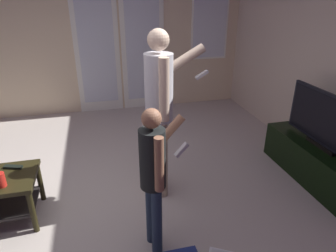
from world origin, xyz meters
TOP-DOWN VIEW (x-y plane):
  - ground_plane at (0.00, 0.00)m, footprint 5.77×5.54m
  - wall_back_with_doors at (0.11, 2.74)m, footprint 5.77×0.09m
  - tv_stand at (2.54, -0.15)m, footprint 0.42×1.45m
  - flat_screen_tv at (2.53, -0.14)m, footprint 0.08×1.15m
  - person_adult at (0.81, 0.10)m, footprint 0.70×0.48m
  - person_child at (0.59, -0.65)m, footprint 0.44×0.38m
  - cup_near_edge at (-0.63, -0.15)m, footprint 0.08×0.08m
  - tv_remote_black at (-0.60, 0.14)m, footprint 0.18×0.10m

SIDE VIEW (x-z plane):
  - ground_plane at x=0.00m, z-range -0.02..0.00m
  - tv_stand at x=2.54m, z-range 0.00..0.42m
  - tv_remote_black at x=-0.60m, z-range 0.46..0.48m
  - cup_near_edge at x=-0.63m, z-range 0.46..0.58m
  - flat_screen_tv at x=2.53m, z-range 0.43..1.03m
  - person_child at x=0.59m, z-range 0.12..1.36m
  - person_adult at x=0.81m, z-range 0.17..1.85m
  - wall_back_with_doors at x=0.11m, z-range -0.04..2.73m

